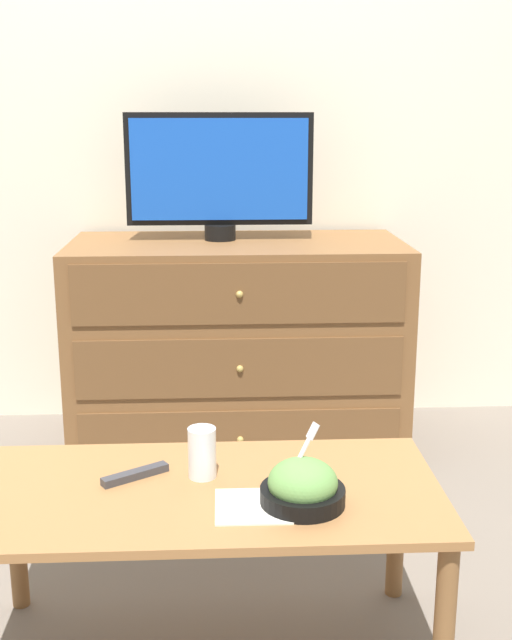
# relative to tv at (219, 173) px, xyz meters

# --- Properties ---
(ground_plane) EXTENTS (12.00, 12.00, 0.00)m
(ground_plane) POSITION_rel_tv_xyz_m (-0.07, 0.27, -1.02)
(ground_plane) COLOR #70665B
(wall_back) EXTENTS (12.00, 0.05, 2.60)m
(wall_back) POSITION_rel_tv_xyz_m (-0.07, 0.29, 0.28)
(wall_back) COLOR silver
(wall_back) RESTS_ON ground_plane
(dresser) EXTENTS (1.21, 0.60, 0.78)m
(dresser) POSITION_rel_tv_xyz_m (0.06, -0.05, -0.63)
(dresser) COLOR brown
(dresser) RESTS_ON ground_plane
(tv) EXTENTS (0.67, 0.11, 0.46)m
(tv) POSITION_rel_tv_xyz_m (0.00, 0.00, 0.00)
(tv) COLOR black
(tv) RESTS_ON dresser
(coffee_table) EXTENTS (1.04, 0.51, 0.42)m
(coffee_table) POSITION_rel_tv_xyz_m (-0.04, -1.31, -0.65)
(coffee_table) COLOR #9E6B3D
(coffee_table) RESTS_ON ground_plane
(takeout_bowl) EXTENTS (0.18, 0.18, 0.17)m
(takeout_bowl) POSITION_rel_tv_xyz_m (0.16, -1.39, -0.56)
(takeout_bowl) COLOR black
(takeout_bowl) RESTS_ON coffee_table
(drink_cup) EXTENTS (0.06, 0.06, 0.12)m
(drink_cup) POSITION_rel_tv_xyz_m (-0.05, -1.25, -0.54)
(drink_cup) COLOR white
(drink_cup) RESTS_ON coffee_table
(napkin) EXTENTS (0.16, 0.16, 0.00)m
(napkin) POSITION_rel_tv_xyz_m (0.05, -1.40, -0.59)
(napkin) COLOR silver
(napkin) RESTS_ON coffee_table
(remote_control) EXTENTS (0.15, 0.11, 0.02)m
(remote_control) POSITION_rel_tv_xyz_m (-0.21, -1.25, -0.59)
(remote_control) COLOR #38383D
(remote_control) RESTS_ON coffee_table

